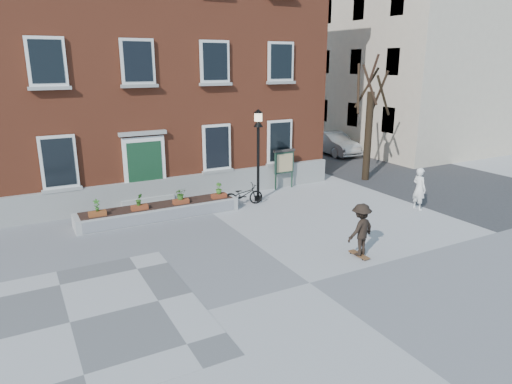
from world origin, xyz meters
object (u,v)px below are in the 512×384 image
notice_board (284,162)px  bicycle (243,195)px  skateboarder (361,230)px  bystander (419,189)px  parked_car (333,143)px  lamp_post (258,143)px

notice_board → bicycle: bearing=-153.6°
notice_board → skateboarder: bearing=-105.0°
bicycle → bystander: 7.15m
bystander → notice_board: size_ratio=0.92×
parked_car → lamp_post: 11.63m
bystander → notice_board: bearing=33.4°
parked_car → bystander: (-4.11, -10.94, 0.15)m
lamp_post → notice_board: (2.02, 1.17, -1.28)m
bicycle → lamp_post: (0.85, 0.26, 2.09)m
bicycle → bystander: bystander is taller
bicycle → notice_board: 3.31m
bicycle → skateboarder: size_ratio=1.00×
notice_board → skateboarder: notice_board is taller
parked_car → bystander: bystander is taller
bicycle → notice_board: (2.87, 1.42, 0.82)m
notice_board → skateboarder: (-2.10, -7.82, -0.38)m
notice_board → lamp_post: bearing=-150.0°
lamp_post → skateboarder: lamp_post is taller
bicycle → parked_car: (10.11, 7.06, 0.27)m
parked_car → bystander: bearing=-108.3°
bystander → skateboarder: bystander is taller
parked_car → bicycle: bearing=-142.8°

